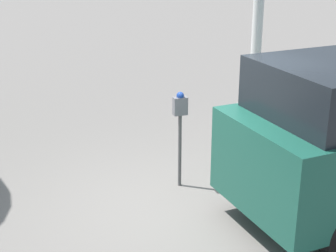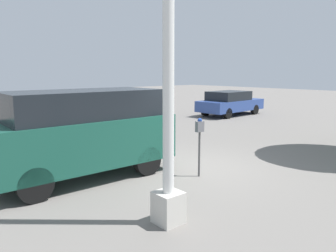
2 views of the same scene
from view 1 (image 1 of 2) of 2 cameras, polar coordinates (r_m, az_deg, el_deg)
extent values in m
plane|color=slate|center=(7.17, 1.09, -8.98)|extent=(80.00, 80.00, 0.00)
cylinder|color=#4C4C4C|center=(7.53, 1.32, -2.76)|extent=(0.05, 0.05, 1.12)
cube|color=slate|center=(7.29, 1.36, 2.23)|extent=(0.21, 0.13, 0.26)
sphere|color=navy|center=(7.24, 1.37, 3.38)|extent=(0.11, 0.11, 0.11)
cube|color=beige|center=(9.84, 9.28, 0.83)|extent=(0.44, 0.44, 0.55)
cylinder|color=black|center=(7.31, 10.92, -5.58)|extent=(0.73, 0.23, 0.73)
camera|label=2|loc=(14.57, 12.41, 16.10)|focal=35.00mm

